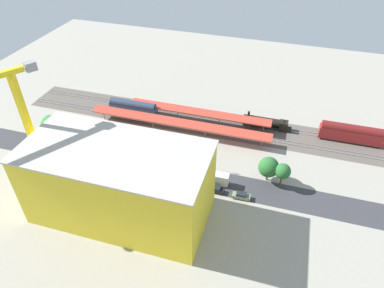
{
  "coord_description": "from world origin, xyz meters",
  "views": [
    {
      "loc": [
        -26.09,
        73.1,
        66.48
      ],
      "look_at": [
        -2.82,
        -0.97,
        6.11
      ],
      "focal_mm": 32.74,
      "sensor_mm": 36.0,
      "label": 1
    }
  ],
  "objects_px": {
    "construction_building": "(119,184)",
    "tower_crane": "(20,124)",
    "parked_car_0": "(241,196)",
    "street_tree_1": "(269,167)",
    "platform_canopy_near": "(178,122)",
    "box_truck_1": "(116,157)",
    "parked_car_5": "(122,169)",
    "street_tree_2": "(50,124)",
    "parked_car_4": "(142,174)",
    "locomotive": "(267,123)",
    "parked_car_1": "(216,189)",
    "box_truck_0": "(206,177)",
    "box_truck_2": "(212,178)",
    "traffic_light": "(208,156)",
    "platform_canopy_far": "(198,112)",
    "passenger_coach": "(351,133)",
    "street_tree_0": "(283,171)",
    "freight_coach_far": "(133,108)",
    "parked_car_2": "(191,185)",
    "parked_car_3": "(167,179)"
  },
  "relations": [
    {
      "from": "platform_canopy_near",
      "to": "locomotive",
      "type": "bearing_deg",
      "value": -157.47
    },
    {
      "from": "parked_car_1",
      "to": "street_tree_1",
      "type": "height_order",
      "value": "street_tree_1"
    },
    {
      "from": "platform_canopy_far",
      "to": "box_truck_2",
      "type": "height_order",
      "value": "platform_canopy_far"
    },
    {
      "from": "street_tree_0",
      "to": "traffic_light",
      "type": "bearing_deg",
      "value": -1.31
    },
    {
      "from": "parked_car_2",
      "to": "street_tree_2",
      "type": "bearing_deg",
      "value": -9.39
    },
    {
      "from": "platform_canopy_far",
      "to": "tower_crane",
      "type": "distance_m",
      "value": 54.16
    },
    {
      "from": "tower_crane",
      "to": "parked_car_0",
      "type": "bearing_deg",
      "value": -168.29
    },
    {
      "from": "parked_car_2",
      "to": "parked_car_5",
      "type": "distance_m",
      "value": 20.34
    },
    {
      "from": "passenger_coach",
      "to": "traffic_light",
      "type": "distance_m",
      "value": 46.4
    },
    {
      "from": "parked_car_5",
      "to": "street_tree_2",
      "type": "distance_m",
      "value": 29.03
    },
    {
      "from": "locomotive",
      "to": "box_truck_2",
      "type": "bearing_deg",
      "value": 70.99
    },
    {
      "from": "passenger_coach",
      "to": "construction_building",
      "type": "xyz_separation_m",
      "value": [
        54.38,
        46.93,
        6.22
      ]
    },
    {
      "from": "platform_canopy_near",
      "to": "parked_car_4",
      "type": "bearing_deg",
      "value": 82.89
    },
    {
      "from": "parked_car_5",
      "to": "traffic_light",
      "type": "distance_m",
      "value": 24.5
    },
    {
      "from": "parked_car_5",
      "to": "box_truck_2",
      "type": "bearing_deg",
      "value": -173.07
    },
    {
      "from": "box_truck_2",
      "to": "street_tree_2",
      "type": "xyz_separation_m",
      "value": [
        53.0,
        -4.69,
        3.54
      ]
    },
    {
      "from": "parked_car_4",
      "to": "street_tree_1",
      "type": "xyz_separation_m",
      "value": [
        -33.1,
        -8.9,
        3.87
      ]
    },
    {
      "from": "construction_building",
      "to": "tower_crane",
      "type": "xyz_separation_m",
      "value": [
        25.46,
        -2.18,
        10.03
      ]
    },
    {
      "from": "freight_coach_far",
      "to": "traffic_light",
      "type": "bearing_deg",
      "value": 149.17
    },
    {
      "from": "platform_canopy_near",
      "to": "parked_car_0",
      "type": "relative_size",
      "value": 12.46
    },
    {
      "from": "platform_canopy_near",
      "to": "parked_car_2",
      "type": "xyz_separation_m",
      "value": [
        -11.28,
        22.73,
        -2.96
      ]
    },
    {
      "from": "platform_canopy_near",
      "to": "platform_canopy_far",
      "type": "bearing_deg",
      "value": -121.11
    },
    {
      "from": "parked_car_5",
      "to": "street_tree_2",
      "type": "xyz_separation_m",
      "value": [
        27.6,
        -7.78,
        4.53
      ]
    },
    {
      "from": "passenger_coach",
      "to": "parked_car_5",
      "type": "bearing_deg",
      "value": 28.78
    },
    {
      "from": "locomotive",
      "to": "construction_building",
      "type": "xyz_separation_m",
      "value": [
        28.9,
        46.93,
        7.7
      ]
    },
    {
      "from": "platform_canopy_near",
      "to": "tower_crane",
      "type": "relative_size",
      "value": 1.77
    },
    {
      "from": "box_truck_1",
      "to": "parked_car_4",
      "type": "bearing_deg",
      "value": 159.66
    },
    {
      "from": "box_truck_0",
      "to": "box_truck_1",
      "type": "relative_size",
      "value": 1.13
    },
    {
      "from": "street_tree_2",
      "to": "box_truck_0",
      "type": "bearing_deg",
      "value": 174.88
    },
    {
      "from": "traffic_light",
      "to": "street_tree_1",
      "type": "bearing_deg",
      "value": -177.95
    },
    {
      "from": "street_tree_0",
      "to": "street_tree_2",
      "type": "distance_m",
      "value": 70.67
    },
    {
      "from": "parked_car_1",
      "to": "box_truck_1",
      "type": "relative_size",
      "value": 0.48
    },
    {
      "from": "parked_car_4",
      "to": "platform_canopy_far",
      "type": "bearing_deg",
      "value": -103.59
    },
    {
      "from": "street_tree_1",
      "to": "box_truck_0",
      "type": "bearing_deg",
      "value": 19.49
    },
    {
      "from": "platform_canopy_near",
      "to": "construction_building",
      "type": "bearing_deg",
      "value": 86.82
    },
    {
      "from": "parked_car_3",
      "to": "box_truck_2",
      "type": "relative_size",
      "value": 0.47
    },
    {
      "from": "platform_canopy_near",
      "to": "parked_car_1",
      "type": "xyz_separation_m",
      "value": [
        -18.08,
        22.39,
        -2.97
      ]
    },
    {
      "from": "parked_car_0",
      "to": "traffic_light",
      "type": "distance_m",
      "value": 14.54
    },
    {
      "from": "locomotive",
      "to": "street_tree_2",
      "type": "distance_m",
      "value": 68.76
    },
    {
      "from": "box_truck_0",
      "to": "street_tree_2",
      "type": "relative_size",
      "value": 1.28
    },
    {
      "from": "parked_car_0",
      "to": "box_truck_2",
      "type": "relative_size",
      "value": 0.51
    },
    {
      "from": "street_tree_1",
      "to": "platform_canopy_near",
      "type": "bearing_deg",
      "value": -24.57
    },
    {
      "from": "platform_canopy_far",
      "to": "parked_car_4",
      "type": "relative_size",
      "value": 11.0
    },
    {
      "from": "street_tree_1",
      "to": "parked_car_1",
      "type": "bearing_deg",
      "value": 35.08
    },
    {
      "from": "box_truck_2",
      "to": "street_tree_1",
      "type": "xyz_separation_m",
      "value": [
        -13.92,
        -5.66,
        2.77
      ]
    },
    {
      "from": "construction_building",
      "to": "traffic_light",
      "type": "xyz_separation_m",
      "value": [
        -15.7,
        -21.34,
        -4.69
      ]
    },
    {
      "from": "construction_building",
      "to": "box_truck_1",
      "type": "xyz_separation_m",
      "value": [
        10.46,
        -16.6,
        -7.85
      ]
    },
    {
      "from": "parked_car_1",
      "to": "box_truck_0",
      "type": "distance_m",
      "value": 4.71
    },
    {
      "from": "platform_canopy_far",
      "to": "box_truck_2",
      "type": "relative_size",
      "value": 5.2
    },
    {
      "from": "platform_canopy_near",
      "to": "parked_car_5",
      "type": "relative_size",
      "value": 13.3
    }
  ]
}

